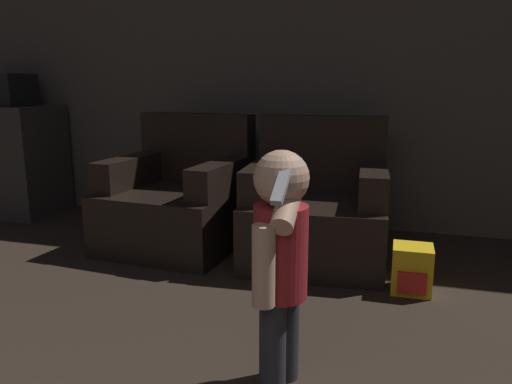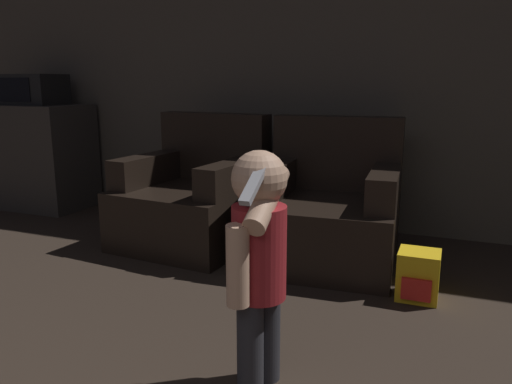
{
  "view_description": "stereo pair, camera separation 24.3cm",
  "coord_description": "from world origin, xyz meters",
  "px_view_note": "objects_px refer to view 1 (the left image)",
  "views": [
    {
      "loc": [
        0.66,
        0.73,
        1.09
      ],
      "look_at": [
        0.01,
        3.01,
        0.57
      ],
      "focal_mm": 35.0,
      "sensor_mm": 36.0,
      "label": 1
    },
    {
      "loc": [
        0.89,
        0.81,
        1.09
      ],
      "look_at": [
        0.01,
        3.01,
        0.57
      ],
      "focal_mm": 35.0,
      "sensor_mm": 36.0,
      "label": 2
    }
  ],
  "objects_px": {
    "armchair_right": "(317,210)",
    "person_toddler": "(280,252)",
    "armchair_left": "(179,201)",
    "toy_backpack": "(412,269)"
  },
  "relations": [
    {
      "from": "armchair_right",
      "to": "armchair_left",
      "type": "bearing_deg",
      "value": 176.42
    },
    {
      "from": "armchair_left",
      "to": "toy_backpack",
      "type": "relative_size",
      "value": 3.62
    },
    {
      "from": "armchair_right",
      "to": "person_toddler",
      "type": "distance_m",
      "value": 1.43
    },
    {
      "from": "person_toddler",
      "to": "toy_backpack",
      "type": "relative_size",
      "value": 3.46
    },
    {
      "from": "armchair_left",
      "to": "person_toddler",
      "type": "bearing_deg",
      "value": -48.84
    },
    {
      "from": "armchair_left",
      "to": "person_toddler",
      "type": "height_order",
      "value": "armchair_left"
    },
    {
      "from": "toy_backpack",
      "to": "person_toddler",
      "type": "bearing_deg",
      "value": -115.52
    },
    {
      "from": "armchair_left",
      "to": "person_toddler",
      "type": "xyz_separation_m",
      "value": [
        1.03,
        -1.41,
        0.21
      ]
    },
    {
      "from": "person_toddler",
      "to": "armchair_right",
      "type": "bearing_deg",
      "value": -161.61
    },
    {
      "from": "armchair_left",
      "to": "person_toddler",
      "type": "relative_size",
      "value": 1.05
    }
  ]
}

